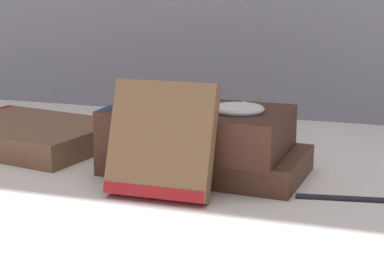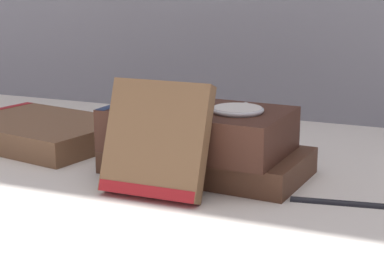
{
  "view_description": "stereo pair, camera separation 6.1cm",
  "coord_description": "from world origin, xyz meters",
  "px_view_note": "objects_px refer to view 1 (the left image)",
  "views": [
    {
      "loc": [
        0.21,
        -0.65,
        0.22
      ],
      "look_at": [
        -0.0,
        0.02,
        0.05
      ],
      "focal_mm": 60.0,
      "sensor_mm": 36.0,
      "label": 1
    },
    {
      "loc": [
        0.27,
        -0.63,
        0.22
      ],
      "look_at": [
        -0.0,
        0.02,
        0.05
      ],
      "focal_mm": 60.0,
      "sensor_mm": 36.0,
      "label": 2
    }
  ],
  "objects_px": {
    "reading_glasses": "(194,138)",
    "fountain_pen": "(357,196)",
    "pocket_watch": "(238,109)",
    "book_flat_top": "(194,128)",
    "book_flat_bottom": "(201,159)",
    "book_leaning_front": "(161,145)",
    "book_side_left": "(25,134)"
  },
  "relations": [
    {
      "from": "reading_glasses",
      "to": "fountain_pen",
      "type": "relative_size",
      "value": 0.87
    },
    {
      "from": "pocket_watch",
      "to": "reading_glasses",
      "type": "height_order",
      "value": "pocket_watch"
    },
    {
      "from": "book_flat_top",
      "to": "pocket_watch",
      "type": "distance_m",
      "value": 0.06
    },
    {
      "from": "book_flat_bottom",
      "to": "reading_glasses",
      "type": "bearing_deg",
      "value": 115.48
    },
    {
      "from": "book_flat_bottom",
      "to": "fountain_pen",
      "type": "distance_m",
      "value": 0.19
    },
    {
      "from": "book_leaning_front",
      "to": "book_flat_bottom",
      "type": "bearing_deg",
      "value": 81.07
    },
    {
      "from": "book_flat_bottom",
      "to": "pocket_watch",
      "type": "xyz_separation_m",
      "value": [
        0.05,
        -0.01,
        0.07
      ]
    },
    {
      "from": "book_leaning_front",
      "to": "pocket_watch",
      "type": "bearing_deg",
      "value": 51.98
    },
    {
      "from": "book_leaning_front",
      "to": "fountain_pen",
      "type": "distance_m",
      "value": 0.21
    },
    {
      "from": "book_flat_top",
      "to": "fountain_pen",
      "type": "bearing_deg",
      "value": -7.87
    },
    {
      "from": "book_leaning_front",
      "to": "fountain_pen",
      "type": "bearing_deg",
      "value": 13.54
    },
    {
      "from": "book_flat_top",
      "to": "pocket_watch",
      "type": "relative_size",
      "value": 3.38
    },
    {
      "from": "fountain_pen",
      "to": "reading_glasses",
      "type": "bearing_deg",
      "value": 131.89
    },
    {
      "from": "book_flat_bottom",
      "to": "book_side_left",
      "type": "bearing_deg",
      "value": 175.64
    },
    {
      "from": "reading_glasses",
      "to": "book_side_left",
      "type": "bearing_deg",
      "value": -156.92
    },
    {
      "from": "reading_glasses",
      "to": "book_flat_top",
      "type": "bearing_deg",
      "value": -76.26
    },
    {
      "from": "book_flat_top",
      "to": "pocket_watch",
      "type": "height_order",
      "value": "pocket_watch"
    },
    {
      "from": "pocket_watch",
      "to": "book_leaning_front",
      "type": "bearing_deg",
      "value": -128.02
    },
    {
      "from": "book_side_left",
      "to": "pocket_watch",
      "type": "bearing_deg",
      "value": 0.81
    },
    {
      "from": "book_flat_top",
      "to": "fountain_pen",
      "type": "relative_size",
      "value": 1.66
    },
    {
      "from": "pocket_watch",
      "to": "fountain_pen",
      "type": "bearing_deg",
      "value": -13.2
    },
    {
      "from": "book_flat_bottom",
      "to": "fountain_pen",
      "type": "bearing_deg",
      "value": -9.94
    },
    {
      "from": "book_flat_bottom",
      "to": "book_side_left",
      "type": "relative_size",
      "value": 0.96
    },
    {
      "from": "book_side_left",
      "to": "reading_glasses",
      "type": "xyz_separation_m",
      "value": [
        0.2,
        0.11,
        -0.01
      ]
    },
    {
      "from": "book_side_left",
      "to": "book_leaning_front",
      "type": "xyz_separation_m",
      "value": [
        0.25,
        -0.13,
        0.04
      ]
    },
    {
      "from": "book_flat_bottom",
      "to": "fountain_pen",
      "type": "xyz_separation_m",
      "value": [
        0.18,
        -0.05,
        -0.01
      ]
    },
    {
      "from": "book_flat_top",
      "to": "book_flat_bottom",
      "type": "bearing_deg",
      "value": 61.34
    },
    {
      "from": "book_side_left",
      "to": "book_leaning_front",
      "type": "relative_size",
      "value": 2.05
    },
    {
      "from": "reading_glasses",
      "to": "book_leaning_front",
      "type": "bearing_deg",
      "value": -84.39
    },
    {
      "from": "pocket_watch",
      "to": "reading_glasses",
      "type": "xyz_separation_m",
      "value": [
        -0.1,
        0.16,
        -0.08
      ]
    },
    {
      "from": "book_flat_top",
      "to": "reading_glasses",
      "type": "distance_m",
      "value": 0.17
    },
    {
      "from": "book_side_left",
      "to": "reading_glasses",
      "type": "height_order",
      "value": "book_side_left"
    }
  ]
}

